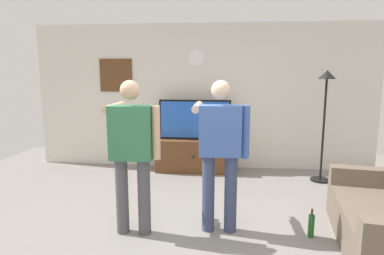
% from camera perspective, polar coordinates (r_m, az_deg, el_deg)
% --- Properties ---
extents(ground_plane, '(8.40, 8.40, 0.00)m').
position_cam_1_polar(ground_plane, '(3.69, -1.30, -19.49)').
color(ground_plane, gray).
extents(back_wall, '(6.40, 0.10, 2.70)m').
position_cam_1_polar(back_wall, '(6.19, 1.93, 5.39)').
color(back_wall, silver).
rests_on(back_wall, ground_plane).
extents(tv_stand, '(1.40, 0.48, 0.59)m').
position_cam_1_polar(tv_stand, '(6.02, 0.46, -4.89)').
color(tv_stand, brown).
rests_on(tv_stand, ground_plane).
extents(television, '(1.30, 0.07, 0.72)m').
position_cam_1_polar(television, '(5.94, 0.50, 1.40)').
color(television, black).
rests_on(television, tv_stand).
extents(wall_clock, '(0.31, 0.03, 0.31)m').
position_cam_1_polar(wall_clock, '(6.13, 0.73, 12.17)').
color(wall_clock, white).
extents(framed_picture, '(0.62, 0.04, 0.62)m').
position_cam_1_polar(framed_picture, '(6.44, -13.17, 8.91)').
color(framed_picture, brown).
extents(floor_lamp, '(0.32, 0.32, 1.84)m').
position_cam_1_polar(floor_lamp, '(5.71, 22.33, 4.03)').
color(floor_lamp, black).
rests_on(floor_lamp, ground_plane).
extents(person_standing_nearer_lamp, '(0.64, 0.78, 1.72)m').
position_cam_1_polar(person_standing_nearer_lamp, '(3.61, -10.50, -3.53)').
color(person_standing_nearer_lamp, '#4C4C51').
rests_on(person_standing_nearer_lamp, ground_plane).
extents(person_standing_nearer_couch, '(0.64, 0.78, 1.72)m').
position_cam_1_polar(person_standing_nearer_couch, '(3.62, 4.95, -3.36)').
color(person_standing_nearer_couch, '#384266').
rests_on(person_standing_nearer_couch, ground_plane).
extents(beverage_bottle, '(0.07, 0.07, 0.33)m').
position_cam_1_polar(beverage_bottle, '(3.96, 20.18, -15.82)').
color(beverage_bottle, '#1E5923').
rests_on(beverage_bottle, ground_plane).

